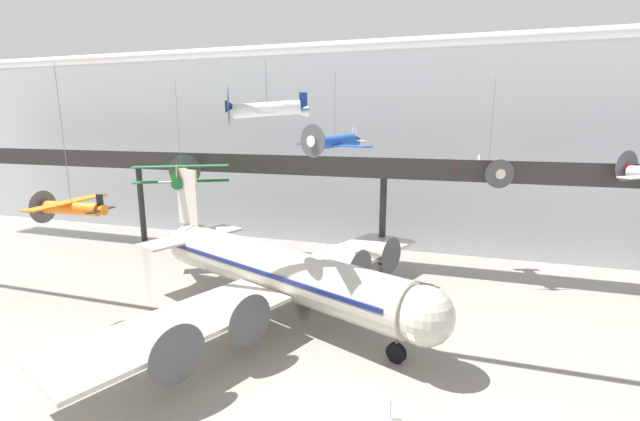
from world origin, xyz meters
The scene contains 11 objects.
ground_plane centered at (0.00, 0.00, 0.00)m, with size 260.00×260.00×0.00m, color gray.
hangar_back_wall centered at (0.00, 32.68, 11.12)m, with size 140.00×3.00×22.23m.
mezzanine_walkway centered at (0.00, 24.58, 9.76)m, with size 110.00×3.20×11.48m.
ceiling_truss_beam centered at (0.00, 7.29, 19.12)m, with size 120.00×0.60×0.60m.
airliner_silver_main centered at (-6.04, 11.02, 3.65)m, with size 27.89×32.67×10.67m.
suspended_plane_white_twin centered at (-5.22, 8.62, 15.64)m, with size 5.67×6.41×4.15m.
suspended_plane_orange_highwing centered at (-18.54, 4.87, 9.01)m, with size 5.35×6.59×10.84m.
suspended_plane_red_highwing centered at (9.84, 24.77, 10.55)m, with size 7.13×6.02×9.57m.
suspended_plane_blue_trainer centered at (-2.98, 17.34, 13.19)m, with size 7.22×6.32×6.79m.
suspended_plane_green_biplane centered at (-19.03, 18.38, 9.52)m, with size 8.79×7.87×10.53m.
stanchion_barrier centered at (4.41, 1.56, 0.33)m, with size 0.36×0.36×1.08m.
Camera 1 is at (6.70, -17.80, 14.92)m, focal length 24.00 mm.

